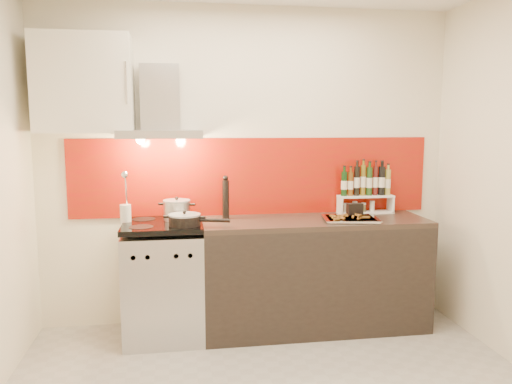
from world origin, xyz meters
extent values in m
cube|color=silver|center=(0.00, 1.40, 1.30)|extent=(3.40, 0.02, 2.60)
cube|color=#961F08|center=(0.05, 1.39, 1.22)|extent=(3.00, 0.02, 0.64)
cube|color=#B7B7BA|center=(-0.70, 1.10, 0.42)|extent=(0.60, 0.60, 0.84)
cube|color=black|center=(-0.70, 0.81, 0.33)|extent=(0.50, 0.02, 0.40)
cube|color=#B7B7BA|center=(-0.70, 0.81, 0.72)|extent=(0.56, 0.02, 0.12)
cube|color=#FF190C|center=(-0.70, 0.81, 0.72)|extent=(0.10, 0.01, 0.04)
cube|color=black|center=(-0.70, 1.10, 0.89)|extent=(0.60, 0.60, 0.04)
cube|color=black|center=(0.50, 1.10, 0.43)|extent=(1.80, 0.60, 0.86)
cube|color=black|center=(0.50, 1.10, 0.88)|extent=(1.80, 0.60, 0.04)
cube|color=#B7B7BA|center=(-0.70, 1.15, 1.58)|extent=(0.62, 0.50, 0.06)
cube|color=#B7B7BA|center=(-0.70, 1.30, 1.86)|extent=(0.30, 0.18, 0.50)
sphere|color=#FFD18C|center=(-0.85, 1.15, 1.54)|extent=(0.07, 0.07, 0.07)
sphere|color=#FFD18C|center=(-0.55, 1.15, 1.54)|extent=(0.07, 0.07, 0.07)
cube|color=silver|center=(-1.25, 1.22, 1.95)|extent=(0.70, 0.35, 0.72)
cylinder|color=#B7B7BA|center=(-0.59, 1.19, 0.98)|extent=(0.21, 0.21, 0.14)
cylinder|color=#99999E|center=(-0.59, 1.19, 1.06)|extent=(0.21, 0.21, 0.01)
sphere|color=black|center=(-0.59, 1.19, 1.08)|extent=(0.03, 0.03, 0.03)
cylinder|color=black|center=(-0.53, 0.96, 0.95)|extent=(0.23, 0.23, 0.07)
cylinder|color=#99999E|center=(-0.53, 0.96, 0.99)|extent=(0.24, 0.24, 0.01)
sphere|color=black|center=(-0.53, 0.96, 1.01)|extent=(0.03, 0.03, 0.03)
cylinder|color=black|center=(-0.31, 0.90, 0.95)|extent=(0.22, 0.09, 0.03)
cylinder|color=silver|center=(-0.98, 1.17, 0.97)|extent=(0.09, 0.09, 0.14)
cylinder|color=silver|center=(-0.97, 1.17, 1.16)|extent=(0.01, 0.07, 0.26)
sphere|color=silver|center=(-0.97, 1.11, 1.28)|extent=(0.06, 0.06, 0.06)
cylinder|color=black|center=(-0.20, 1.22, 1.06)|extent=(0.05, 0.05, 0.31)
sphere|color=black|center=(-0.20, 1.22, 1.23)|extent=(0.04, 0.04, 0.04)
cube|color=white|center=(0.99, 1.29, 0.91)|extent=(0.47, 0.13, 0.01)
cube|color=white|center=(0.77, 1.29, 0.97)|extent=(0.01, 0.13, 0.13)
cube|color=white|center=(1.22, 1.29, 0.97)|extent=(0.02, 0.13, 0.13)
cube|color=white|center=(0.99, 1.29, 1.05)|extent=(0.47, 0.13, 0.02)
cylinder|color=black|center=(0.80, 1.29, 1.16)|extent=(0.05, 0.05, 0.21)
cylinder|color=#603810|center=(0.86, 1.29, 1.15)|extent=(0.05, 0.05, 0.20)
cylinder|color=black|center=(0.91, 1.29, 1.18)|extent=(0.05, 0.05, 0.25)
cylinder|color=brown|center=(0.97, 1.29, 1.18)|extent=(0.04, 0.04, 0.26)
cylinder|color=#1C3915|center=(1.02, 1.29, 1.17)|extent=(0.05, 0.05, 0.24)
cylinder|color=#481513|center=(1.08, 1.29, 1.18)|extent=(0.04, 0.04, 0.25)
cylinder|color=black|center=(1.13, 1.29, 1.18)|extent=(0.06, 0.06, 0.24)
cylinder|color=#9D9439|center=(1.19, 1.29, 1.16)|extent=(0.05, 0.05, 0.22)
cylinder|color=#BEB79A|center=(0.82, 1.29, 0.95)|extent=(0.04, 0.04, 0.06)
cylinder|color=#965C19|center=(0.90, 1.29, 0.95)|extent=(0.04, 0.04, 0.08)
cylinder|color=brown|center=(0.98, 1.29, 0.95)|extent=(0.04, 0.04, 0.06)
cylinder|color=silver|center=(1.06, 1.29, 0.95)|extent=(0.04, 0.04, 0.07)
cube|color=black|center=(0.84, 1.12, 0.96)|extent=(0.13, 0.06, 0.11)
cube|color=silver|center=(0.76, 1.00, 0.91)|extent=(0.45, 0.36, 0.01)
cube|color=silver|center=(0.76, 1.00, 0.92)|extent=(0.47, 0.39, 0.01)
cube|color=red|center=(0.76, 1.00, 0.92)|extent=(0.40, 0.32, 0.01)
cube|color=brown|center=(0.64, 1.06, 0.93)|extent=(0.04, 0.05, 0.01)
cube|color=brown|center=(0.63, 1.00, 0.93)|extent=(0.06, 0.04, 0.01)
cube|color=brown|center=(0.73, 1.05, 0.93)|extent=(0.06, 0.03, 0.01)
cube|color=brown|center=(0.62, 0.92, 0.93)|extent=(0.06, 0.04, 0.01)
cube|color=brown|center=(0.75, 1.09, 0.93)|extent=(0.05, 0.05, 0.01)
cube|color=brown|center=(0.82, 0.94, 0.93)|extent=(0.05, 0.05, 0.01)
cube|color=brown|center=(0.78, 1.00, 0.93)|extent=(0.03, 0.06, 0.01)
cube|color=brown|center=(0.84, 1.04, 0.93)|extent=(0.04, 0.06, 0.01)
cube|color=brown|center=(0.70, 1.03, 0.93)|extent=(0.04, 0.05, 0.01)
cube|color=brown|center=(0.65, 1.00, 0.93)|extent=(0.03, 0.06, 0.01)
cube|color=brown|center=(0.85, 1.07, 0.93)|extent=(0.05, 0.04, 0.01)
cube|color=brown|center=(0.81, 0.94, 0.93)|extent=(0.05, 0.05, 0.01)
cube|color=brown|center=(0.70, 1.06, 0.93)|extent=(0.06, 0.03, 0.01)
cube|color=brown|center=(0.68, 0.96, 0.93)|extent=(0.03, 0.06, 0.01)
cube|color=brown|center=(0.88, 0.97, 0.93)|extent=(0.06, 0.03, 0.01)
cube|color=brown|center=(0.87, 0.96, 0.93)|extent=(0.06, 0.03, 0.01)
camera|label=1|loc=(-0.56, -2.70, 1.66)|focal=35.00mm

